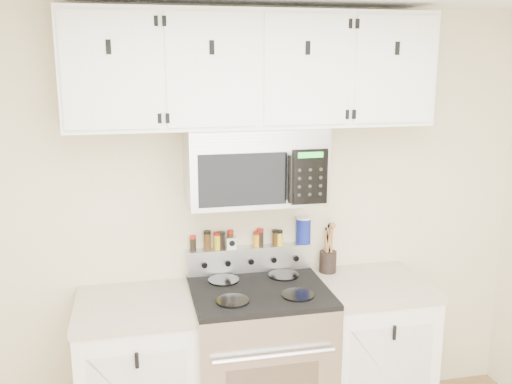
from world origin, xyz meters
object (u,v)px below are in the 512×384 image
(range, at_px, (259,363))
(utensil_crock, at_px, (328,260))
(salt_canister, at_px, (303,230))
(microwave, at_px, (255,165))

(range, height_order, utensil_crock, utensil_crock)
(salt_canister, bearing_deg, microwave, -155.39)
(microwave, distance_m, utensil_crock, 0.80)
(microwave, relative_size, salt_canister, 4.52)
(utensil_crock, distance_m, salt_canister, 0.24)
(range, distance_m, microwave, 1.15)
(range, height_order, microwave, microwave)
(salt_canister, bearing_deg, utensil_crock, -18.92)
(range, height_order, salt_canister, salt_canister)
(microwave, bearing_deg, utensil_crock, 12.25)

